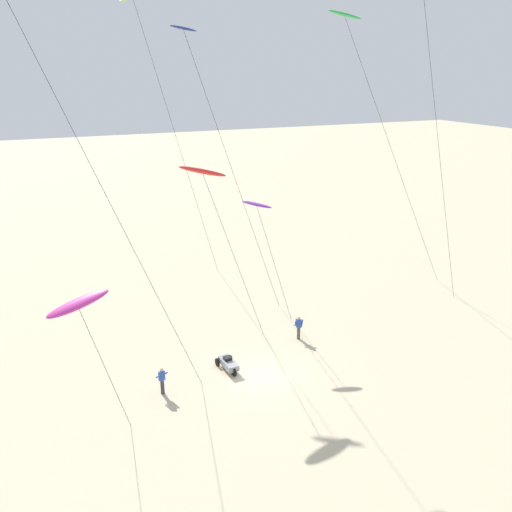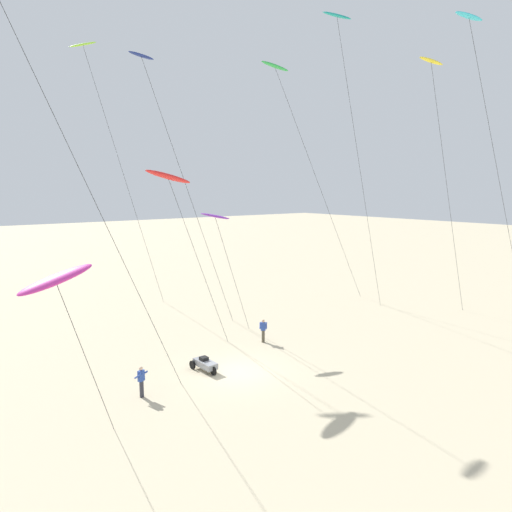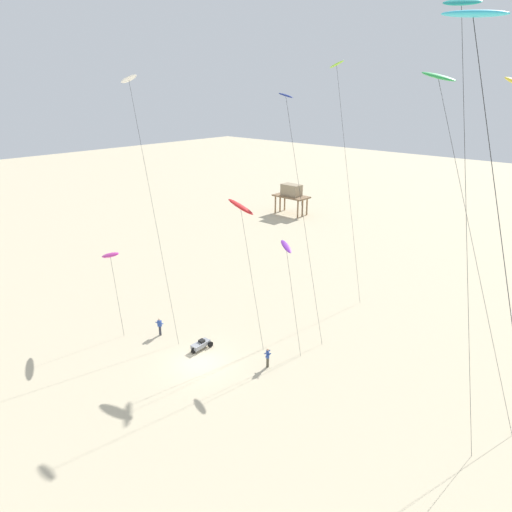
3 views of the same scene
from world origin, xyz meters
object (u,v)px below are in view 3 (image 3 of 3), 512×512
Objects in this scene: kite_white at (130,84)px; kite_lime at (337,71)px; kite_cyan at (476,31)px; beach_buggy at (201,344)px; kite_navy at (287,106)px; kite_teal at (462,10)px; stilt_house at (291,193)px; kite_green at (439,82)px; kite_red at (241,207)px; kite_flyer_nearest at (160,326)px; kite_purple at (286,248)px; kite_flyer_middle at (268,357)px; kite_magenta at (110,255)px.

kite_white is 0.94× the size of kite_lime.
beach_buggy is (-19.96, 4.41, -22.10)m from kite_cyan.
kite_teal is (14.90, -4.72, 5.08)m from kite_navy.
kite_navy is 40.71m from stilt_house.
kite_teal is (2.52, -4.79, 3.31)m from kite_green.
kite_flyer_nearest is at bearing -129.99° from kite_red.
kite_purple is at bearing 12.77° from kite_red.
beach_buggy is (4.43, 0.97, -0.46)m from kite_flyer_nearest.
beach_buggy is (-0.32, -4.70, -11.11)m from kite_red.
kite_teal is 21.45m from kite_lime.
kite_teal is 55.15m from stilt_house.
kite_cyan reaches higher than kite_flyer_nearest.
kite_cyan reaches higher than beach_buggy.
stilt_house is at bearing 125.82° from kite_flyer_middle.
kite_navy is at bearing 162.43° from kite_teal.
kite_red is 1.96× the size of stilt_house.
stilt_house is at bearing 106.76° from kite_magenta.
kite_navy is 0.88× the size of kite_cyan.
kite_flyer_middle is at bearing -58.43° from kite_navy.
kite_white is 10.64× the size of beach_buggy.
kite_navy is at bearing -53.16° from stilt_house.
kite_lime is 35.10m from stilt_house.
kite_flyer_nearest is at bearing 171.97° from kite_cyan.
stilt_house is (-37.44, 34.80, -20.70)m from kite_teal.
kite_navy is at bearing -179.66° from kite_green.
kite_flyer_middle is (10.35, 2.77, 0.00)m from kite_flyer_nearest.
kite_navy is 12.29× the size of kite_flyer_nearest.
kite_lime is 11.28× the size of beach_buggy.
kite_navy is 9.29m from kite_red.
kite_purple is at bearing -70.75° from kite_lime.
kite_white is 14.88m from kite_magenta.
kite_purple is 4.41× the size of beach_buggy.
kite_teal is at bearing 15.76° from kite_flyer_nearest.
kite_lime is (-1.26, 9.23, 2.94)m from kite_navy.
kite_magenta is 11.20m from beach_buggy.
kite_navy reaches higher than stilt_house.
kite_flyer_middle is (-14.04, 6.21, -21.64)m from kite_cyan.
kite_white is at bearing -165.37° from kite_purple.
kite_teal is 2.07× the size of kite_red.
beach_buggy is at bearing -128.50° from kite_purple.
kite_teal reaches higher than kite_lime.
kite_purple is 5.48× the size of kite_flyer_middle.
kite_cyan is at bearing -36.57° from kite_navy.
kite_green is 29.11m from kite_flyer_nearest.
kite_white reaches higher than kite_green.
beach_buggy is (-16.06, -4.82, -24.08)m from kite_teal.
kite_navy is 3.31× the size of stilt_house.
kite_white is 14.41m from kite_red.
beach_buggy is (-4.49, -5.65, -8.30)m from kite_purple.
kite_white is at bearing -73.25° from stilt_house.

